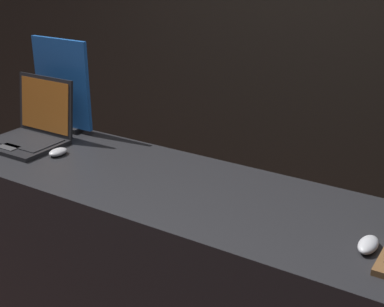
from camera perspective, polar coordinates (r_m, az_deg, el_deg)
name	(u,v)px	position (r m, az deg, el deg)	size (l,w,h in m)	color
wall_back	(331,28)	(3.28, 14.63, 12.81)	(8.00, 0.05, 2.80)	black
display_counter	(192,294)	(2.32, 0.02, -14.78)	(2.29, 0.64, 0.98)	black
laptop_front	(32,129)	(2.64, -16.67, 2.57)	(0.35, 0.32, 0.30)	black
mouse_front	(58,152)	(2.47, -14.10, 0.16)	(0.06, 0.09, 0.03)	#B2B2B7
promo_stand_front	(62,87)	(2.74, -13.66, 6.86)	(0.35, 0.07, 0.46)	black
mouse_back	(368,245)	(1.77, 18.29, -9.21)	(0.06, 0.11, 0.04)	#B2B2B7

